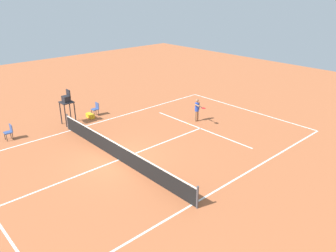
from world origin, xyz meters
name	(u,v)px	position (x,y,z in m)	size (l,w,h in m)	color
ground_plane	(119,160)	(0.00, 0.00, 0.00)	(60.00, 60.00, 0.00)	#B76038
court_lines	(119,160)	(0.00, 0.00, 0.00)	(11.11, 23.91, 0.01)	white
tennis_net	(118,152)	(0.00, 0.00, 0.50)	(11.71, 0.10, 1.07)	#4C4C51
player_serving	(197,108)	(1.01, -7.30, 0.96)	(1.22, 0.73, 1.62)	#9E704C
tennis_ball	(189,123)	(1.09, -6.56, 0.03)	(0.07, 0.07, 0.07)	#CCE033
umpire_chair	(67,102)	(6.62, -0.46, 1.61)	(0.80, 0.80, 2.41)	#232328
courtside_chair_near	(9,131)	(6.74, 3.41, 0.53)	(0.44, 0.46, 0.95)	#262626
courtside_chair_mid	(96,108)	(6.86, -2.73, 0.53)	(0.44, 0.46, 0.95)	#262626
equipment_bag	(90,116)	(6.70, -2.16, 0.15)	(0.76, 0.32, 0.30)	yellow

